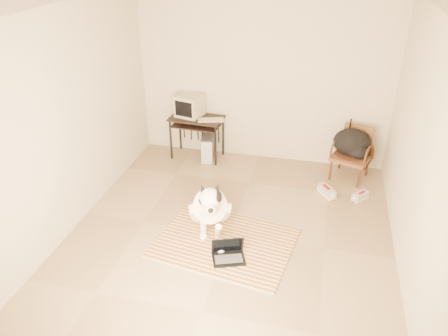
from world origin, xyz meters
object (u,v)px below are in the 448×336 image
(crt_monitor, at_px, (189,106))
(pc_tower, at_px, (208,148))
(dog, at_px, (210,207))
(laptop, at_px, (228,253))
(rattan_chair, at_px, (352,153))
(backpack, at_px, (353,144))
(computer_desk, at_px, (196,123))

(crt_monitor, distance_m, pc_tower, 0.76)
(dog, xyz_separation_m, laptop, (0.36, -0.52, -0.25))
(laptop, xyz_separation_m, rattan_chair, (1.40, 2.35, 0.32))
(dog, distance_m, backpack, 2.54)
(crt_monitor, relative_size, pc_tower, 1.00)
(dog, bearing_deg, computer_desk, 111.19)
(laptop, height_order, computer_desk, computer_desk)
(laptop, xyz_separation_m, crt_monitor, (-1.22, 2.50, 0.80))
(backpack, bearing_deg, crt_monitor, 176.96)
(crt_monitor, bearing_deg, rattan_chair, -3.26)
(dog, bearing_deg, backpack, 46.37)
(backpack, bearing_deg, rattan_chair, -47.04)
(dog, bearing_deg, rattan_chair, 46.04)
(dog, xyz_separation_m, computer_desk, (-0.74, 1.90, 0.28))
(laptop, height_order, backpack, backpack)
(pc_tower, bearing_deg, rattan_chair, -1.48)
(backpack, bearing_deg, computer_desk, 178.37)
(laptop, bearing_deg, pc_tower, 110.56)
(computer_desk, distance_m, rattan_chair, 2.51)
(dog, height_order, rattan_chair, dog)
(laptop, xyz_separation_m, backpack, (1.39, 2.36, 0.47))
(computer_desk, bearing_deg, dog, -68.81)
(pc_tower, xyz_separation_m, backpack, (2.29, -0.05, 0.35))
(computer_desk, bearing_deg, pc_tower, -6.52)
(crt_monitor, height_order, rattan_chair, crt_monitor)
(laptop, distance_m, crt_monitor, 2.89)
(dog, xyz_separation_m, rattan_chair, (1.76, 1.82, 0.07))
(dog, distance_m, computer_desk, 2.06)
(laptop, bearing_deg, rattan_chair, 59.14)
(crt_monitor, height_order, pc_tower, crt_monitor)
(computer_desk, xyz_separation_m, backpack, (2.49, -0.07, -0.06))
(pc_tower, bearing_deg, crt_monitor, 164.36)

